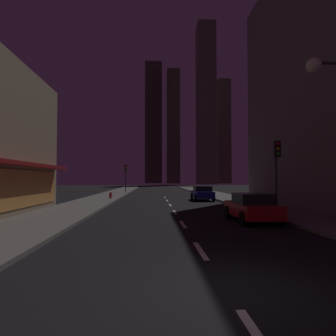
{
  "coord_description": "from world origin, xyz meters",
  "views": [
    {
      "loc": [
        -1.44,
        -5.79,
        2.17
      ],
      "look_at": [
        0.0,
        22.3,
        3.22
      ],
      "focal_mm": 31.69,
      "sensor_mm": 36.0,
      "label": 1
    }
  ],
  "objects_px": {
    "car_parked_near": "(252,207)",
    "fire_hydrant_far_left": "(110,195)",
    "traffic_light_near_right": "(277,161)",
    "traffic_light_far_left": "(126,172)",
    "street_lamp_right": "(335,102)",
    "car_parked_far": "(202,193)"
  },
  "relations": [
    {
      "from": "car_parked_near",
      "to": "traffic_light_far_left",
      "type": "height_order",
      "value": "traffic_light_far_left"
    },
    {
      "from": "car_parked_near",
      "to": "fire_hydrant_far_left",
      "type": "relative_size",
      "value": 6.48
    },
    {
      "from": "traffic_light_near_right",
      "to": "street_lamp_right",
      "type": "relative_size",
      "value": 0.64
    },
    {
      "from": "car_parked_near",
      "to": "fire_hydrant_far_left",
      "type": "distance_m",
      "value": 19.2
    },
    {
      "from": "car_parked_far",
      "to": "traffic_light_far_left",
      "type": "bearing_deg",
      "value": 122.4
    },
    {
      "from": "fire_hydrant_far_left",
      "to": "street_lamp_right",
      "type": "height_order",
      "value": "street_lamp_right"
    },
    {
      "from": "car_parked_near",
      "to": "car_parked_far",
      "type": "relative_size",
      "value": 1.0
    },
    {
      "from": "traffic_light_near_right",
      "to": "street_lamp_right",
      "type": "xyz_separation_m",
      "value": [
        -0.12,
        -5.53,
        1.87
      ]
    },
    {
      "from": "car_parked_far",
      "to": "fire_hydrant_far_left",
      "type": "height_order",
      "value": "car_parked_far"
    },
    {
      "from": "car_parked_near",
      "to": "traffic_light_near_right",
      "type": "distance_m",
      "value": 3.37
    },
    {
      "from": "car_parked_near",
      "to": "traffic_light_far_left",
      "type": "xyz_separation_m",
      "value": [
        -9.1,
        29.45,
        2.45
      ]
    },
    {
      "from": "traffic_light_far_left",
      "to": "fire_hydrant_far_left",
      "type": "bearing_deg",
      "value": -91.79
    },
    {
      "from": "fire_hydrant_far_left",
      "to": "traffic_light_near_right",
      "type": "bearing_deg",
      "value": -53.42
    },
    {
      "from": "fire_hydrant_far_left",
      "to": "traffic_light_far_left",
      "type": "height_order",
      "value": "traffic_light_far_left"
    },
    {
      "from": "car_parked_near",
      "to": "car_parked_far",
      "type": "xyz_separation_m",
      "value": [
        0.0,
        15.11,
        0.0
      ]
    },
    {
      "from": "traffic_light_far_left",
      "to": "street_lamp_right",
      "type": "distance_m",
      "value": 35.42
    },
    {
      "from": "street_lamp_right",
      "to": "car_parked_near",
      "type": "bearing_deg",
      "value": 112.96
    },
    {
      "from": "traffic_light_far_left",
      "to": "traffic_light_near_right",
      "type": "bearing_deg",
      "value": -68.64
    },
    {
      "from": "car_parked_near",
      "to": "fire_hydrant_far_left",
      "type": "height_order",
      "value": "car_parked_near"
    },
    {
      "from": "car_parked_far",
      "to": "traffic_light_near_right",
      "type": "relative_size",
      "value": 1.01
    },
    {
      "from": "car_parked_far",
      "to": "fire_hydrant_far_left",
      "type": "distance_m",
      "value": 9.63
    },
    {
      "from": "fire_hydrant_far_left",
      "to": "street_lamp_right",
      "type": "relative_size",
      "value": 0.1
    }
  ]
}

